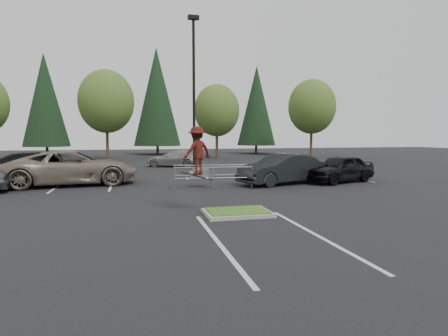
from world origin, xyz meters
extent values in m
plane|color=black|center=(0.00, 0.00, 0.00)|extent=(120.00, 120.00, 0.00)
cube|color=gray|center=(0.00, 0.00, 0.06)|extent=(2.20, 1.60, 0.12)
cube|color=#27561B|center=(0.00, 0.00, 0.13)|extent=(1.95, 1.35, 0.05)
cube|color=beige|center=(-4.50, 9.00, 0.00)|extent=(0.12, 5.20, 0.01)
cube|color=beige|center=(-7.20, 9.00, 0.00)|extent=(0.12, 5.20, 0.01)
cube|color=beige|center=(-9.90, 9.00, 0.00)|extent=(0.12, 5.20, 0.01)
cube|color=beige|center=(4.50, 9.00, 0.00)|extent=(0.12, 5.20, 0.01)
cube|color=beige|center=(7.20, 9.00, 0.00)|extent=(0.12, 5.20, 0.01)
cube|color=beige|center=(9.90, 9.00, 0.00)|extent=(0.12, 5.20, 0.01)
cube|color=beige|center=(-1.35, -3.00, 0.00)|extent=(0.12, 6.00, 0.01)
cube|color=beige|center=(1.35, -3.00, 0.00)|extent=(0.12, 6.00, 0.01)
cube|color=gray|center=(0.50, 12.00, 0.15)|extent=(0.60, 0.60, 0.30)
cylinder|color=black|center=(0.50, 12.00, 5.00)|extent=(0.18, 0.18, 10.00)
cube|color=black|center=(0.50, 12.00, 10.00)|extent=(0.70, 0.35, 0.25)
cylinder|color=#38281C|center=(-6.00, 30.50, 1.75)|extent=(0.32, 0.32, 3.50)
ellipsoid|color=#436725|center=(-6.00, 30.50, 6.26)|extent=(5.89, 5.89, 6.77)
sphere|color=#436725|center=(-5.40, 30.20, 5.52)|extent=(3.68, 3.68, 3.68)
sphere|color=#436725|center=(-6.50, 30.90, 5.70)|extent=(4.05, 4.05, 4.05)
cylinder|color=#38281C|center=(6.00, 29.80, 1.52)|extent=(0.32, 0.32, 3.04)
ellipsoid|color=#436725|center=(6.00, 29.80, 5.44)|extent=(5.12, 5.12, 5.89)
sphere|color=#436725|center=(6.60, 29.50, 4.80)|extent=(3.20, 3.20, 3.20)
sphere|color=#436725|center=(5.50, 30.20, 4.96)|extent=(3.52, 3.52, 3.52)
cylinder|color=#38281C|center=(18.00, 30.30, 1.71)|extent=(0.32, 0.32, 3.42)
ellipsoid|color=#436725|center=(18.00, 30.30, 6.12)|extent=(5.76, 5.76, 6.62)
sphere|color=#436725|center=(18.60, 30.00, 5.40)|extent=(3.60, 3.60, 3.60)
sphere|color=#436725|center=(17.50, 30.70, 5.58)|extent=(3.96, 3.96, 3.96)
cylinder|color=#38281C|center=(-14.00, 40.00, 0.60)|extent=(0.36, 0.36, 1.20)
cone|color=black|center=(-14.00, 40.00, 7.10)|extent=(5.72, 5.72, 11.80)
cylinder|color=#38281C|center=(0.00, 40.50, 0.60)|extent=(0.36, 0.36, 1.20)
cone|color=black|center=(0.00, 40.50, 7.85)|extent=(6.38, 6.38, 13.30)
cylinder|color=#38281C|center=(14.00, 39.50, 0.60)|extent=(0.36, 0.36, 1.20)
cone|color=black|center=(14.00, 39.50, 6.85)|extent=(5.50, 5.50, 11.30)
cylinder|color=gray|center=(-1.41, 6.35, 0.56)|extent=(0.06, 0.06, 1.12)
cylinder|color=gray|center=(-1.28, 7.70, 0.56)|extent=(0.06, 0.06, 1.12)
cylinder|color=gray|center=(0.52, 6.16, 0.56)|extent=(0.06, 0.06, 1.12)
cylinder|color=gray|center=(0.65, 7.51, 0.56)|extent=(0.06, 0.06, 1.12)
cylinder|color=gray|center=(2.45, 5.97, 0.56)|extent=(0.06, 0.06, 1.12)
cylinder|color=gray|center=(2.58, 7.32, 0.56)|extent=(0.06, 0.06, 1.12)
cylinder|color=gray|center=(0.52, 6.16, 0.53)|extent=(3.87, 0.43, 0.05)
cylinder|color=gray|center=(0.52, 6.16, 1.07)|extent=(3.87, 0.43, 0.05)
cylinder|color=gray|center=(0.65, 7.51, 0.53)|extent=(3.87, 0.43, 0.05)
cylinder|color=gray|center=(0.65, 7.51, 1.07)|extent=(3.87, 0.43, 0.05)
cube|color=gray|center=(0.01, 6.89, 0.70)|extent=(0.87, 0.58, 0.47)
cube|color=black|center=(-1.20, 1.00, 1.23)|extent=(1.10, 0.41, 0.35)
cylinder|color=beige|center=(-1.54, 0.89, 1.17)|extent=(0.07, 0.04, 0.07)
cylinder|color=beige|center=(-1.54, 1.11, 1.17)|extent=(0.07, 0.04, 0.07)
cylinder|color=beige|center=(-0.86, 0.89, 1.17)|extent=(0.07, 0.04, 0.07)
cylinder|color=beige|center=(-0.86, 1.11, 1.17)|extent=(0.07, 0.04, 0.07)
imported|color=maroon|center=(-1.20, 1.00, 2.12)|extent=(1.26, 1.05, 1.69)
imported|color=gray|center=(-6.50, 9.32, 0.93)|extent=(7.00, 3.84, 1.86)
imported|color=black|center=(-8.00, 9.97, 0.88)|extent=(6.11, 2.56, 1.76)
imported|color=black|center=(4.50, 7.00, 0.82)|extent=(5.30, 3.16, 1.65)
imported|color=black|center=(8.00, 7.00, 0.77)|extent=(4.89, 3.30, 1.55)
imported|color=gray|center=(0.18, 19.58, 0.69)|extent=(5.13, 3.67, 1.38)
camera|label=1|loc=(-3.37, -11.89, 2.66)|focal=30.00mm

